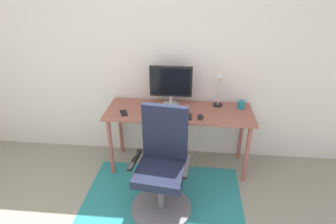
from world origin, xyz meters
TOP-DOWN VIEW (x-y plane):
  - wall_back at (0.00, 2.20)m, footprint 6.00×0.10m
  - area_rug at (0.23, 1.20)m, footprint 1.61×1.24m
  - desk at (0.35, 1.85)m, footprint 1.61×0.56m
  - monitor at (0.24, 1.99)m, footprint 0.47×0.18m
  - keyboard at (0.27, 1.69)m, footprint 0.43×0.13m
  - computer_mouse at (0.58, 1.69)m, footprint 0.06×0.10m
  - coffee_cup at (1.03, 1.97)m, footprint 0.08×0.08m
  - cell_phone at (-0.25, 1.72)m, footprint 0.12×0.16m
  - desk_lamp at (0.77, 2.02)m, footprint 0.11×0.11m
  - office_chair at (0.23, 1.16)m, footprint 0.59×0.59m

SIDE VIEW (x-z plane):
  - area_rug at x=0.23m, z-range 0.00..0.01m
  - office_chair at x=0.23m, z-range -0.13..0.92m
  - desk at x=0.35m, z-range 0.29..1.02m
  - cell_phone at x=-0.25m, z-range 0.73..0.74m
  - keyboard at x=0.27m, z-range 0.73..0.75m
  - computer_mouse at x=0.58m, z-range 0.73..0.77m
  - coffee_cup at x=1.03m, z-range 0.73..0.82m
  - monitor at x=0.24m, z-range 0.77..1.23m
  - desk_lamp at x=0.77m, z-range 0.81..1.22m
  - wall_back at x=0.00m, z-range 0.00..2.60m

